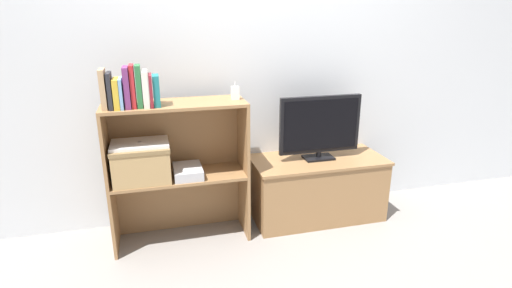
{
  "coord_description": "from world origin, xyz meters",
  "views": [
    {
      "loc": [
        -0.67,
        -2.36,
        1.53
      ],
      "look_at": [
        0.0,
        0.17,
        0.65
      ],
      "focal_mm": 28.0,
      "sensor_mm": 36.0,
      "label": 1
    }
  ],
  "objects": [
    {
      "name": "book_charcoal",
      "position": [
        -0.91,
        0.1,
        1.08
      ],
      "size": [
        0.02,
        0.15,
        0.21
      ],
      "color": "#232328",
      "rests_on": "bookshelf_upper_tier"
    },
    {
      "name": "ground_plane",
      "position": [
        0.0,
        0.0,
        0.0
      ],
      "size": [
        16.0,
        16.0,
        0.0
      ],
      "primitive_type": "plane",
      "color": "gray"
    },
    {
      "name": "book_tan",
      "position": [
        -0.94,
        0.1,
        1.09
      ],
      "size": [
        0.03,
        0.13,
        0.24
      ],
      "color": "tan",
      "rests_on": "bookshelf_upper_tier"
    },
    {
      "name": "wall_back",
      "position": [
        0.0,
        0.49,
        1.2
      ],
      "size": [
        10.0,
        0.05,
        2.4
      ],
      "color": "silver",
      "rests_on": "ground_plane"
    },
    {
      "name": "magazine_stack",
      "position": [
        -0.48,
        0.14,
        0.51
      ],
      "size": [
        0.19,
        0.25,
        0.06
      ],
      "color": "#B2B2B7",
      "rests_on": "bookshelf_lower_tier"
    },
    {
      "name": "tv",
      "position": [
        0.5,
        0.22,
        0.73
      ],
      "size": [
        0.62,
        0.14,
        0.48
      ],
      "color": "black",
      "rests_on": "tv_stand"
    },
    {
      "name": "bookshelf_upper_tier",
      "position": [
        -0.53,
        0.23,
        0.79
      ],
      "size": [
        0.91,
        0.33,
        0.49
      ],
      "color": "olive",
      "rests_on": "bookshelf_lower_tier"
    },
    {
      "name": "book_crimson",
      "position": [
        -0.78,
        0.1,
        1.1
      ],
      "size": [
        0.03,
        0.12,
        0.25
      ],
      "color": "#B22328",
      "rests_on": "bookshelf_upper_tier"
    },
    {
      "name": "book_teal",
      "position": [
        -0.64,
        0.1,
        1.07
      ],
      "size": [
        0.04,
        0.12,
        0.19
      ],
      "color": "#1E7075",
      "rests_on": "bookshelf_upper_tier"
    },
    {
      "name": "laptop",
      "position": [
        -0.77,
        0.15,
        0.73
      ],
      "size": [
        0.36,
        0.23,
        0.02
      ],
      "color": "white",
      "rests_on": "storage_basket_left"
    },
    {
      "name": "book_forest",
      "position": [
        -0.74,
        0.1,
        1.1
      ],
      "size": [
        0.03,
        0.12,
        0.25
      ],
      "color": "#286638",
      "rests_on": "bookshelf_upper_tier"
    },
    {
      "name": "book_mustard",
      "position": [
        -0.87,
        0.1,
        1.06
      ],
      "size": [
        0.03,
        0.15,
        0.18
      ],
      "color": "gold",
      "rests_on": "bookshelf_upper_tier"
    },
    {
      "name": "book_skyblue",
      "position": [
        -0.84,
        0.1,
        1.06
      ],
      "size": [
        0.02,
        0.16,
        0.18
      ],
      "color": "#709ECC",
      "rests_on": "bookshelf_upper_tier"
    },
    {
      "name": "book_ivory",
      "position": [
        -0.7,
        0.1,
        1.08
      ],
      "size": [
        0.03,
        0.14,
        0.22
      ],
      "color": "silver",
      "rests_on": "bookshelf_upper_tier"
    },
    {
      "name": "bookshelf_lower_tier",
      "position": [
        -0.53,
        0.23,
        0.31
      ],
      "size": [
        0.91,
        0.33,
        0.48
      ],
      "color": "olive",
      "rests_on": "ground_plane"
    },
    {
      "name": "book_plum",
      "position": [
        -0.81,
        0.1,
        1.1
      ],
      "size": [
        0.03,
        0.14,
        0.24
      ],
      "color": "#6B2D66",
      "rests_on": "bookshelf_upper_tier"
    },
    {
      "name": "baby_monitor",
      "position": [
        -0.14,
        0.17,
        1.02
      ],
      "size": [
        0.05,
        0.04,
        0.12
      ],
      "color": "white",
      "rests_on": "bookshelf_upper_tier"
    },
    {
      "name": "tv_stand",
      "position": [
        0.5,
        0.23,
        0.24
      ],
      "size": [
        1.0,
        0.47,
        0.48
      ],
      "color": "olive",
      "rests_on": "ground_plane"
    },
    {
      "name": "book_maroon",
      "position": [
        -0.67,
        0.1,
        1.07
      ],
      "size": [
        0.02,
        0.14,
        0.19
      ],
      "color": "maroon",
      "rests_on": "bookshelf_upper_tier"
    },
    {
      "name": "storage_basket_left",
      "position": [
        -0.77,
        0.15,
        0.61
      ],
      "size": [
        0.36,
        0.3,
        0.24
      ],
      "color": "tan",
      "rests_on": "bookshelf_lower_tier"
    }
  ]
}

